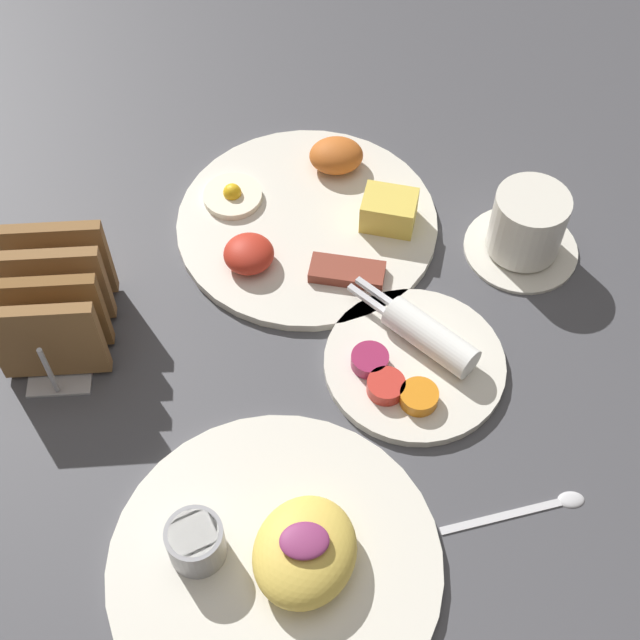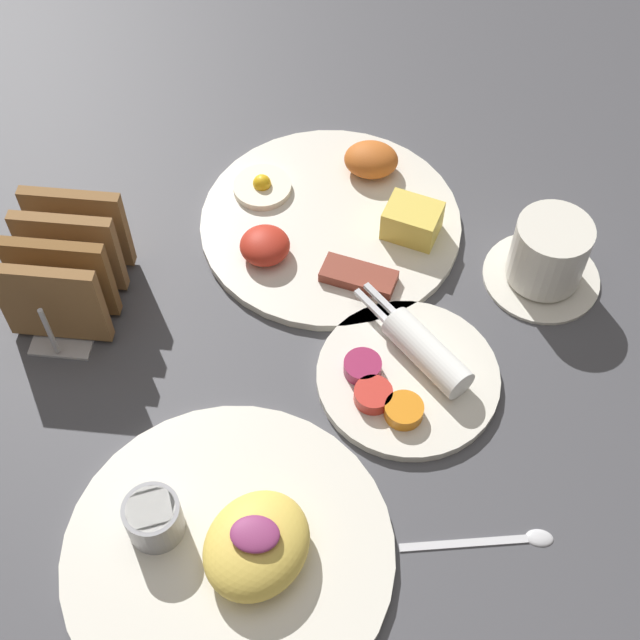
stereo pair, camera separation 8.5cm
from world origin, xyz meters
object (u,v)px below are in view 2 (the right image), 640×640
(plate_foreground, at_px, (230,548))
(coffee_cup, at_px, (548,256))
(plate_breakfast, at_px, (334,218))
(plate_condiments, at_px, (408,373))
(toast_rack, at_px, (67,267))

(plate_foreground, xyz_separation_m, coffee_cup, (0.27, 0.33, 0.02))
(plate_breakfast, bearing_deg, plate_foreground, -97.73)
(plate_breakfast, distance_m, coffee_cup, 0.23)
(plate_breakfast, distance_m, plate_condiments, 0.21)
(plate_breakfast, relative_size, plate_condiments, 1.56)
(coffee_cup, bearing_deg, plate_foreground, -129.74)
(plate_condiments, relative_size, toast_rack, 1.21)
(plate_condiments, relative_size, coffee_cup, 1.49)
(plate_foreground, height_order, toast_rack, toast_rack)
(plate_foreground, bearing_deg, toast_rack, 128.37)
(toast_rack, distance_m, coffee_cup, 0.48)
(plate_breakfast, bearing_deg, coffee_cup, -13.07)
(plate_condiments, height_order, toast_rack, toast_rack)
(plate_breakfast, bearing_deg, plate_condiments, -64.83)
(plate_condiments, xyz_separation_m, toast_rack, (-0.34, 0.06, 0.04))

